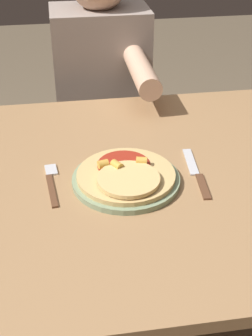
{
  "coord_description": "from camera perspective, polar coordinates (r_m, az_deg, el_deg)",
  "views": [
    {
      "loc": [
        -0.17,
        -0.93,
        1.38
      ],
      "look_at": [
        -0.03,
        -0.03,
        0.79
      ],
      "focal_mm": 50.0,
      "sensor_mm": 36.0,
      "label": 1
    }
  ],
  "objects": [
    {
      "name": "dining_table",
      "position": [
        1.2,
        1.32,
        -5.29
      ],
      "size": [
        1.09,
        0.9,
        0.75
      ],
      "color": "#9E754C",
      "rests_on": "ground_plane"
    },
    {
      "name": "plate",
      "position": [
        1.11,
        0.0,
        -1.43
      ],
      "size": [
        0.26,
        0.26,
        0.01
      ],
      "color": "gray",
      "rests_on": "dining_table"
    },
    {
      "name": "pizza",
      "position": [
        1.09,
        0.03,
        -0.86
      ],
      "size": [
        0.23,
        0.23,
        0.04
      ],
      "color": "tan",
      "rests_on": "plate"
    },
    {
      "name": "fork",
      "position": [
        1.12,
        -9.07,
        -1.67
      ],
      "size": [
        0.03,
        0.18,
        0.0
      ],
      "color": "brown",
      "rests_on": "dining_table"
    },
    {
      "name": "knife",
      "position": [
        1.15,
        8.6,
        -0.65
      ],
      "size": [
        0.03,
        0.22,
        0.0
      ],
      "color": "brown",
      "rests_on": "dining_table"
    },
    {
      "name": "person_diner",
      "position": [
        1.77,
        -2.89,
        9.64
      ],
      "size": [
        0.34,
        0.52,
        1.16
      ],
      "color": "#2D2D38",
      "rests_on": "ground_plane"
    }
  ]
}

